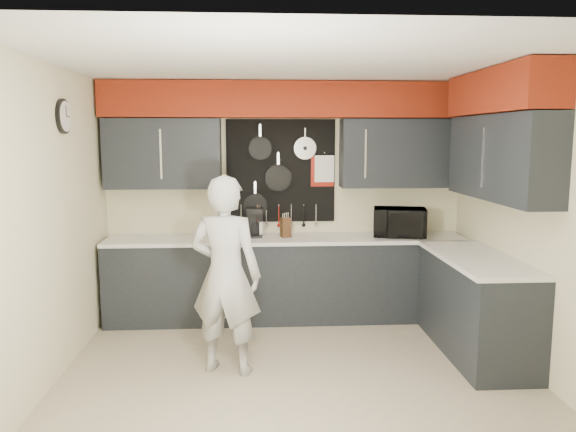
{
  "coord_description": "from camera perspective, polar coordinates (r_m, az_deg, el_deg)",
  "views": [
    {
      "loc": [
        -0.35,
        -4.58,
        2.01
      ],
      "look_at": [
        -0.04,
        0.5,
        1.29
      ],
      "focal_mm": 35.0,
      "sensor_mm": 36.0,
      "label": 1
    }
  ],
  "objects": [
    {
      "name": "ground",
      "position": [
        5.01,
        0.87,
        -15.54
      ],
      "size": [
        4.0,
        4.0,
        0.0
      ],
      "primitive_type": "plane",
      "color": "tan",
      "rests_on": "ground"
    },
    {
      "name": "back_wall_assembly",
      "position": [
        6.19,
        -0.13,
        8.08
      ],
      "size": [
        4.0,
        0.36,
        2.6
      ],
      "color": "beige",
      "rests_on": "ground"
    },
    {
      "name": "right_wall_assembly",
      "position": [
        5.32,
        21.16,
        6.82
      ],
      "size": [
        0.36,
        3.5,
        2.6
      ],
      "color": "beige",
      "rests_on": "ground"
    },
    {
      "name": "left_wall_assembly",
      "position": [
        4.93,
        -22.92,
        -0.43
      ],
      "size": [
        0.05,
        3.5,
        2.6
      ],
      "color": "beige",
      "rests_on": "ground"
    },
    {
      "name": "base_cabinets",
      "position": [
        5.98,
        4.78,
        -7.0
      ],
      "size": [
        3.95,
        2.2,
        0.92
      ],
      "color": "black",
      "rests_on": "ground"
    },
    {
      "name": "microwave",
      "position": [
        6.28,
        11.24,
        -0.63
      ],
      "size": [
        0.63,
        0.49,
        0.31
      ],
      "primitive_type": "imported",
      "rotation": [
        0.0,
        0.0,
        -0.21
      ],
      "color": "black",
      "rests_on": "base_cabinets"
    },
    {
      "name": "knife_block",
      "position": [
        6.11,
        -0.26,
        -1.17
      ],
      "size": [
        0.12,
        0.12,
        0.21
      ],
      "primitive_type": "cube",
      "rotation": [
        0.0,
        0.0,
        0.32
      ],
      "color": "#342210",
      "rests_on": "base_cabinets"
    },
    {
      "name": "utensil_crock",
      "position": [
        6.18,
        -3.09,
        -1.34
      ],
      "size": [
        0.12,
        0.12,
        0.16
      ],
      "primitive_type": "cylinder",
      "color": "white",
      "rests_on": "base_cabinets"
    },
    {
      "name": "coffee_maker",
      "position": [
        6.16,
        -3.4,
        -0.57
      ],
      "size": [
        0.18,
        0.22,
        0.32
      ],
      "rotation": [
        0.0,
        0.0,
        -0.03
      ],
      "color": "black",
      "rests_on": "base_cabinets"
    },
    {
      "name": "person",
      "position": [
        4.79,
        -6.36,
        -5.98
      ],
      "size": [
        0.71,
        0.57,
        1.7
      ],
      "primitive_type": "imported",
      "rotation": [
        0.0,
        0.0,
        2.84
      ],
      "color": "#B8B8B6",
      "rests_on": "ground"
    }
  ]
}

